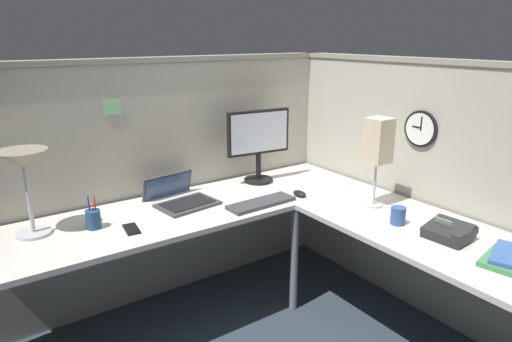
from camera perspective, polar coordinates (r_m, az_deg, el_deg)
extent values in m
plane|color=#2D3842|center=(2.89, 4.23, -19.36)|extent=(6.80, 6.80, 0.00)
cube|color=#A8A393|center=(3.04, -11.30, -1.34)|extent=(2.57, 0.10, 1.55)
cube|color=gray|center=(2.90, -12.21, 13.68)|extent=(2.57, 0.12, 0.03)
cube|color=#A8A393|center=(2.97, 21.10, -2.63)|extent=(0.10, 2.37, 1.55)
cube|color=gray|center=(2.82, 22.81, 12.70)|extent=(0.12, 2.37, 0.03)
cube|color=beige|center=(2.71, -7.97, -4.76)|extent=(2.35, 0.66, 0.03)
cube|color=beige|center=(2.50, 22.11, -7.83)|extent=(0.66, 1.49, 0.03)
cylinder|color=slate|center=(2.90, 4.87, -11.13)|extent=(0.05, 0.05, 0.70)
cylinder|color=black|center=(3.13, 0.31, -1.13)|extent=(0.20, 0.20, 0.02)
cylinder|color=black|center=(3.10, 0.31, 0.62)|extent=(0.04, 0.04, 0.20)
cube|color=black|center=(3.04, 0.32, 4.96)|extent=(0.46, 0.08, 0.30)
cube|color=silver|center=(3.03, 0.49, 4.90)|extent=(0.42, 0.05, 0.26)
cube|color=#38383D|center=(2.72, -8.65, -4.21)|extent=(0.37, 0.28, 0.02)
cube|color=black|center=(2.72, -8.66, -4.01)|extent=(0.31, 0.22, 0.00)
cube|color=#38383D|center=(2.89, -11.20, -2.31)|extent=(0.35, 0.11, 0.22)
cube|color=#384C72|center=(2.88, -11.12, -2.35)|extent=(0.31, 0.09, 0.18)
cube|color=#38383D|center=(2.70, 0.67, -4.08)|extent=(0.43, 0.15, 0.02)
ellipsoid|color=black|center=(2.86, 5.54, -2.85)|extent=(0.06, 0.10, 0.03)
cylinder|color=#B7BABF|center=(2.58, -26.32, -7.06)|extent=(0.17, 0.17, 0.02)
cylinder|color=#B7BABF|center=(2.51, -26.88, -3.04)|extent=(0.02, 0.02, 0.38)
cone|color=gray|center=(2.46, -27.49, 1.35)|extent=(0.24, 0.24, 0.09)
cylinder|color=navy|center=(2.52, -19.93, -5.78)|extent=(0.08, 0.08, 0.10)
cylinder|color=#1E1EB2|center=(2.50, -20.39, -4.40)|extent=(0.01, 0.02, 0.13)
cylinder|color=#B21E1E|center=(2.50, -19.73, -4.39)|extent=(0.01, 0.01, 0.13)
cylinder|color=#D8591E|center=(2.51, -20.10, -4.08)|extent=(0.03, 0.03, 0.01)
cube|color=black|center=(2.46, -15.52, -7.11)|extent=(0.09, 0.15, 0.01)
cube|color=#232326|center=(2.45, 23.18, -7.16)|extent=(0.20, 0.21, 0.10)
cube|color=#8CA58C|center=(2.45, 22.67, -6.11)|extent=(0.02, 0.09, 0.04)
cube|color=#232326|center=(2.41, 25.01, -7.28)|extent=(0.19, 0.05, 0.04)
cube|color=#3F7F4C|center=(2.34, 29.67, -9.87)|extent=(0.31, 0.26, 0.02)
cylinder|color=#B7BABF|center=(2.78, 14.63, -4.16)|extent=(0.11, 0.11, 0.01)
cylinder|color=#B7BABF|center=(2.74, 14.83, -1.54)|extent=(0.02, 0.02, 0.27)
cube|color=beige|center=(2.67, 15.25, 3.77)|extent=(0.13, 0.13, 0.26)
cylinder|color=#2D4C8C|center=(2.54, 17.57, -5.41)|extent=(0.08, 0.08, 0.10)
cylinder|color=black|center=(2.86, 20.23, 5.05)|extent=(0.03, 0.22, 0.22)
cylinder|color=white|center=(2.85, 20.03, 5.01)|extent=(0.00, 0.19, 0.19)
cube|color=black|center=(2.85, 19.69, 5.28)|extent=(0.00, 0.06, 0.01)
cube|color=black|center=(2.83, 20.23, 5.66)|extent=(0.00, 0.01, 0.08)
cube|color=#8CCC99|center=(2.76, -17.77, 7.69)|extent=(0.10, 0.00, 0.09)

